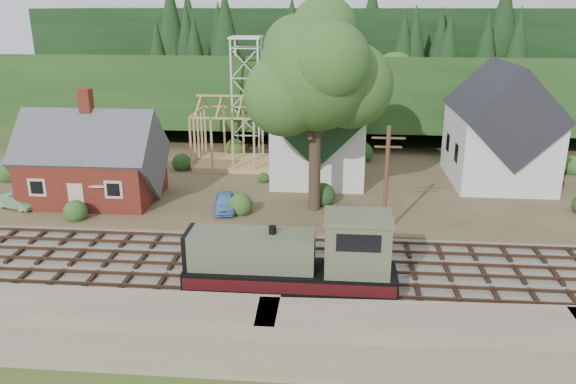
# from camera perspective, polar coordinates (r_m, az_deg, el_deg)

# --- Properties ---
(ground) EXTENTS (140.00, 140.00, 0.00)m
(ground) POSITION_cam_1_polar(r_m,az_deg,el_deg) (35.02, -1.38, -7.76)
(ground) COLOR #384C1E
(ground) RESTS_ON ground
(embankment) EXTENTS (64.00, 5.00, 1.60)m
(embankment) POSITION_cam_1_polar(r_m,az_deg,el_deg) (27.71, -3.39, -15.52)
(embankment) COLOR #7F7259
(embankment) RESTS_ON ground
(railroad_bed) EXTENTS (64.00, 11.00, 0.16)m
(railroad_bed) POSITION_cam_1_polar(r_m,az_deg,el_deg) (34.98, -1.38, -7.65)
(railroad_bed) COLOR #726B5B
(railroad_bed) RESTS_ON ground
(village_flat) EXTENTS (64.00, 26.00, 0.30)m
(village_flat) POSITION_cam_1_polar(r_m,az_deg,el_deg) (51.66, 0.83, 1.21)
(village_flat) COLOR brown
(village_flat) RESTS_ON ground
(hillside) EXTENTS (70.00, 28.96, 12.74)m
(hillside) POSITION_cam_1_polar(r_m,az_deg,el_deg) (74.91, 2.20, 6.54)
(hillside) COLOR #1E3F19
(hillside) RESTS_ON ground
(ridge) EXTENTS (80.00, 20.00, 12.00)m
(ridge) POSITION_cam_1_polar(r_m,az_deg,el_deg) (90.61, 2.73, 8.62)
(ridge) COLOR black
(ridge) RESTS_ON ground
(depot) EXTENTS (10.80, 7.41, 9.00)m
(depot) POSITION_cam_1_polar(r_m,az_deg,el_deg) (48.12, -19.20, 2.66)
(depot) COLOR maroon
(depot) RESTS_ON village_flat
(church) EXTENTS (8.40, 15.17, 13.00)m
(church) POSITION_cam_1_polar(r_m,az_deg,el_deg) (51.94, 3.21, 7.01)
(church) COLOR silver
(church) RESTS_ON village_flat
(farmhouse) EXTENTS (8.40, 10.80, 10.60)m
(farmhouse) POSITION_cam_1_polar(r_m,az_deg,el_deg) (53.30, 20.73, 5.79)
(farmhouse) COLOR silver
(farmhouse) RESTS_ON village_flat
(timber_frame) EXTENTS (8.20, 6.20, 6.99)m
(timber_frame) POSITION_cam_1_polar(r_m,az_deg,el_deg) (55.42, -5.07, 5.67)
(timber_frame) COLOR tan
(timber_frame) RESTS_ON village_flat
(lattice_tower) EXTENTS (3.20, 3.20, 12.12)m
(lattice_tower) POSITION_cam_1_polar(r_m,az_deg,el_deg) (60.22, -4.25, 13.24)
(lattice_tower) COLOR silver
(lattice_tower) RESTS_ON village_flat
(big_tree) EXTENTS (10.90, 8.40, 14.70)m
(big_tree) POSITION_cam_1_polar(r_m,az_deg,el_deg) (41.64, 3.10, 11.19)
(big_tree) COLOR #38281E
(big_tree) RESTS_ON village_flat
(telegraph_pole_near) EXTENTS (2.20, 0.28, 8.00)m
(telegraph_pole_near) POSITION_cam_1_polar(r_m,az_deg,el_deg) (38.25, 9.93, 1.11)
(telegraph_pole_near) COLOR #4C331E
(telegraph_pole_near) RESTS_ON ground
(locomotive) EXTENTS (11.58, 2.89, 4.64)m
(locomotive) POSITION_cam_1_polar(r_m,az_deg,el_deg) (31.29, 1.03, -6.91)
(locomotive) COLOR black
(locomotive) RESTS_ON railroad_bed
(car_blue) EXTENTS (2.24, 4.15, 1.34)m
(car_blue) POSITION_cam_1_polar(r_m,az_deg,el_deg) (43.67, -6.44, -1.05)
(car_blue) COLOR #639BD5
(car_blue) RESTS_ON village_flat
(car_green) EXTENTS (3.73, 2.28, 1.16)m
(car_green) POSITION_cam_1_polar(r_m,az_deg,el_deg) (48.83, -25.92, -0.84)
(car_green) COLOR #679265
(car_green) RESTS_ON village_flat
(car_red) EXTENTS (4.26, 3.48, 1.08)m
(car_red) POSITION_cam_1_polar(r_m,az_deg,el_deg) (54.69, 24.31, 1.27)
(car_red) COLOR #B31D0E
(car_red) RESTS_ON village_flat
(patio_set) EXTENTS (2.46, 2.46, 2.74)m
(patio_set) POSITION_cam_1_polar(r_m,az_deg,el_deg) (45.33, -18.32, 1.05)
(patio_set) COLOR silver
(patio_set) RESTS_ON village_flat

